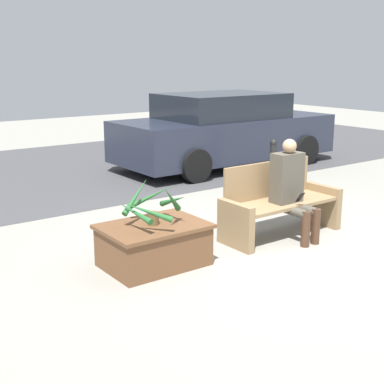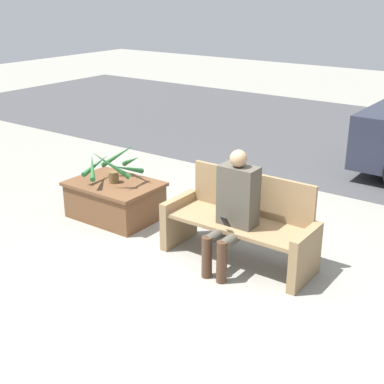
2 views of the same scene
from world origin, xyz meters
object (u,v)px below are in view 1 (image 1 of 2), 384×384
Objects in this scene: bench at (278,203)px; parked_car at (225,131)px; bollard_post at (273,160)px; potted_plant at (152,205)px; planter_box at (154,243)px; person_seated at (291,186)px.

parked_car is at bearing 59.18° from bench.
potted_plant is at bearing -151.36° from bollard_post.
bollard_post reaches higher than planter_box.
parked_car is (2.26, 4.00, 0.07)m from person_seated.
parked_car is at bearing 42.76° from planter_box.
parked_car is 5.85× the size of bollard_post.
planter_box is at bearing -137.24° from parked_car.
bollard_post is at bearing 49.47° from person_seated.
bench is 1.47× the size of planter_box.
parked_car reaches higher than potted_plant.
planter_box is at bearing -9.37° from potted_plant.
planter_box is 1.39× the size of bollard_post.
person_seated is at bearing -119.42° from parked_car.
potted_plant is (-1.84, 0.22, 0.02)m from person_seated.
bench is at bearing -1.06° from potted_plant.
bollard_post is (3.81, 2.08, -0.26)m from potted_plant.
parked_car is 1.76m from bollard_post.
bench is 0.35× the size of parked_car.
bench is 2.19× the size of potted_plant.
bollard_post is at bearing 28.69° from planter_box.
planter_box is 0.43m from potted_plant.
person_seated is at bearing -6.79° from potted_plant.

